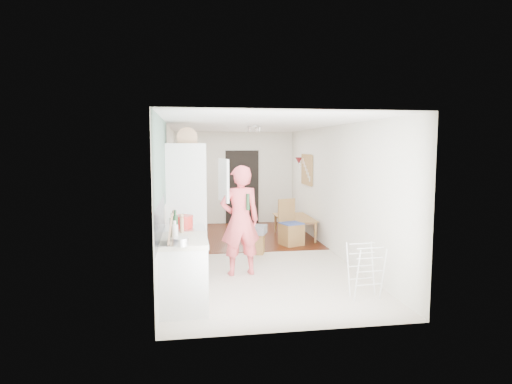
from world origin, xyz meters
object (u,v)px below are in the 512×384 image
object	(u,v)px
dining_table	(295,229)
drying_rack	(365,271)
dining_chair	(291,223)
stool	(256,243)
person	(240,211)

from	to	relation	value
dining_table	drying_rack	world-z (taller)	drying_rack
dining_chair	drying_rack	size ratio (longest dim) A/B	1.30
dining_table	stool	bearing A→B (deg)	139.39
dining_chair	drying_rack	bearing A→B (deg)	-104.27
stool	dining_chair	bearing A→B (deg)	34.07
stool	drying_rack	bearing A→B (deg)	-67.54
stool	drying_rack	world-z (taller)	drying_rack
dining_chair	person	bearing A→B (deg)	-143.62
drying_rack	person	bearing A→B (deg)	135.44
dining_table	drying_rack	xyz separation A→B (m)	(-0.00, -3.99, 0.17)
person	dining_table	size ratio (longest dim) A/B	1.80
stool	dining_table	bearing A→B (deg)	49.19
stool	drying_rack	size ratio (longest dim) A/B	0.53
dining_chair	stool	world-z (taller)	dining_chair
person	stool	xyz separation A→B (m)	(0.47, 1.33, -0.86)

